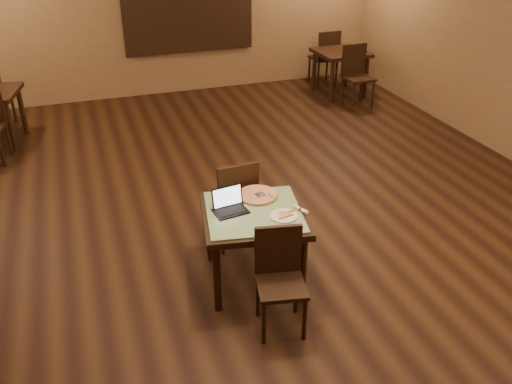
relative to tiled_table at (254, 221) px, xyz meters
name	(u,v)px	position (x,y,z in m)	size (l,w,h in m)	color
ground	(251,228)	(0.27, 0.86, -0.66)	(10.00, 10.00, 0.00)	black
wall_back	(160,10)	(0.27, 5.86, 0.84)	(8.00, 0.02, 3.00)	olive
mural	(188,5)	(0.77, 5.82, 0.89)	(2.34, 0.05, 1.64)	#245087
tiled_table	(254,221)	(0.00, 0.00, 0.00)	(1.07, 1.07, 0.76)	black
chair_main_near	(280,273)	(0.02, -0.62, -0.15)	(0.46, 0.46, 0.91)	black
chair_main_far	(235,199)	(0.01, 0.61, -0.11)	(0.46, 0.46, 0.98)	black
laptop	(229,204)	(-0.20, 0.10, 0.16)	(0.32, 0.27, 0.20)	black
plate	(284,216)	(0.22, -0.18, 0.11)	(0.24, 0.24, 0.01)	white
pizza_slice	(284,215)	(0.22, -0.18, 0.13)	(0.17, 0.17, 0.02)	#D1B78B
pizza_pan	(257,196)	(0.12, 0.24, 0.11)	(0.39, 0.39, 0.01)	silver
pizza_whole	(257,195)	(0.12, 0.24, 0.12)	(0.38, 0.38, 0.03)	#D1B78B
spatula	(260,195)	(0.14, 0.22, 0.13)	(0.09, 0.21, 0.01)	silver
napkin_roll	(301,209)	(0.40, -0.14, 0.12)	(0.10, 0.16, 0.04)	white
other_table_a	(341,58)	(3.27, 4.72, 0.01)	(0.89, 0.89, 0.81)	black
other_table_a_chair_near	(356,72)	(3.26, 4.11, -0.07)	(0.47, 0.47, 1.04)	black
other_table_a_chair_far	(326,55)	(3.27, 5.33, -0.07)	(0.47, 0.47, 1.04)	black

